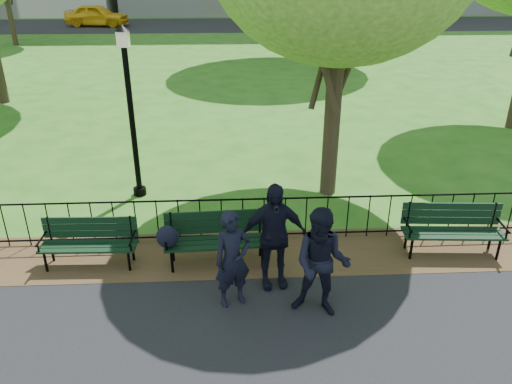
{
  "coord_description": "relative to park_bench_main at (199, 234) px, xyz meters",
  "views": [
    {
      "loc": [
        -0.39,
        -6.28,
        4.96
      ],
      "look_at": [
        0.02,
        1.5,
        1.26
      ],
      "focal_mm": 35.0,
      "sensor_mm": 36.0,
      "label": 1
    }
  ],
  "objects": [
    {
      "name": "ground",
      "position": [
        0.98,
        -1.21,
        -0.62
      ],
      "size": [
        120.0,
        120.0,
        0.0
      ],
      "primitive_type": "plane",
      "color": "#265B18"
    },
    {
      "name": "dirt_strip",
      "position": [
        0.98,
        0.29,
        -0.6
      ],
      "size": [
        60.0,
        1.6,
        0.01
      ],
      "primitive_type": "cube",
      "color": "#3D2B19",
      "rests_on": "ground"
    },
    {
      "name": "far_street",
      "position": [
        0.98,
        33.79,
        -0.61
      ],
      "size": [
        70.0,
        9.0,
        0.01
      ],
      "primitive_type": "cube",
      "color": "black",
      "rests_on": "ground"
    },
    {
      "name": "iron_fence",
      "position": [
        0.98,
        0.79,
        -0.12
      ],
      "size": [
        24.06,
        0.06,
        1.0
      ],
      "color": "black",
      "rests_on": "ground"
    },
    {
      "name": "park_bench_main",
      "position": [
        0.0,
        0.0,
        0.0
      ],
      "size": [
        1.93,
        0.65,
        1.02
      ],
      "rotation": [
        0.0,
        0.0,
        0.05
      ],
      "color": "black",
      "rests_on": "ground"
    },
    {
      "name": "park_bench_left_a",
      "position": [
        -1.91,
        0.14,
        -0.08
      ],
      "size": [
        1.66,
        0.56,
        0.93
      ],
      "rotation": [
        0.0,
        0.0,
        -0.03
      ],
      "color": "black",
      "rests_on": "ground"
    },
    {
      "name": "park_bench_right_a",
      "position": [
        4.56,
        0.19,
        -0.04
      ],
      "size": [
        1.82,
        0.67,
        1.01
      ],
      "rotation": [
        0.0,
        0.0,
        -0.07
      ],
      "color": "black",
      "rests_on": "ground"
    },
    {
      "name": "lamppost",
      "position": [
        -1.52,
        2.96,
        1.41
      ],
      "size": [
        0.34,
        0.34,
        3.73
      ],
      "color": "black",
      "rests_on": "ground"
    },
    {
      "name": "person_left",
      "position": [
        0.58,
        -1.1,
        0.19
      ],
      "size": [
        0.68,
        0.57,
        1.59
      ],
      "primitive_type": "imported",
      "rotation": [
        0.0,
        0.0,
        0.37
      ],
      "color": "black",
      "rests_on": "asphalt_path"
    },
    {
      "name": "person_mid",
      "position": [
        1.88,
        -1.41,
        0.27
      ],
      "size": [
        0.95,
        0.69,
        1.75
      ],
      "primitive_type": "imported",
      "rotation": [
        0.0,
        0.0,
        -0.32
      ],
      "color": "black",
      "rests_on": "asphalt_path"
    },
    {
      "name": "person_right",
      "position": [
        1.23,
        -0.64,
        0.3
      ],
      "size": [
        1.11,
        0.57,
        1.82
      ],
      "primitive_type": "imported",
      "rotation": [
        0.0,
        0.0,
        0.12
      ],
      "color": "black",
      "rests_on": "asphalt_path"
    },
    {
      "name": "taxi",
      "position": [
        -9.49,
        33.4,
        0.2
      ],
      "size": [
        4.96,
        2.59,
        1.61
      ],
      "primitive_type": "imported",
      "rotation": [
        0.0,
        0.0,
        1.42
      ],
      "color": "yellow",
      "rests_on": "far_street"
    },
    {
      "name": "sedan_silver",
      "position": [
        4.43,
        32.19,
        0.14
      ],
      "size": [
        4.81,
        2.71,
        1.5
      ],
      "primitive_type": "imported",
      "rotation": [
        0.0,
        0.0,
        1.83
      ],
      "color": "#9FA1A7",
      "rests_on": "far_street"
    },
    {
      "name": "sedan_dark",
      "position": [
        5.5,
        32.44,
        0.12
      ],
      "size": [
        5.19,
        2.52,
        1.45
      ],
      "primitive_type": "imported",
      "rotation": [
        0.0,
        0.0,
        1.67
      ],
      "color": "black",
      "rests_on": "far_street"
    }
  ]
}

